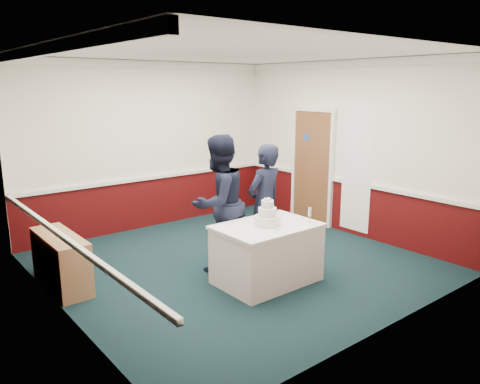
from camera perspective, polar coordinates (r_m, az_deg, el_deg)
ground at (r=7.00m, az=-0.47°, el=-8.66°), size 5.00×5.00×0.00m
room_shell at (r=7.08m, az=-3.08°, el=7.95°), size 5.00×5.00×3.00m
sideboard at (r=6.53m, az=-20.96°, el=-7.87°), size 0.41×1.20×0.70m
cake_table at (r=6.26m, az=3.30°, el=-7.43°), size 1.32×0.92×0.79m
wedding_cake at (r=6.10m, az=3.36°, el=-3.03°), size 0.35×0.35×0.36m
cake_knife at (r=5.97m, az=4.42°, el=-4.47°), size 0.08×0.21×0.00m
champagne_flute at (r=6.24m, az=8.50°, el=-2.52°), size 0.05×0.05×0.21m
person_man at (r=6.56m, az=-2.61°, el=-1.36°), size 1.06×0.90×1.92m
person_woman at (r=6.80m, az=3.01°, el=-1.52°), size 0.70×0.51×1.76m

